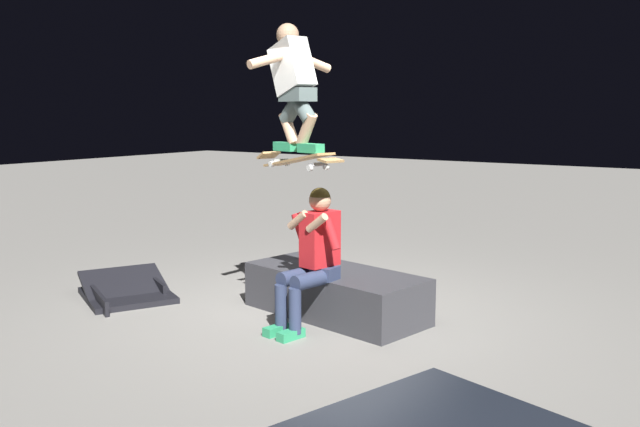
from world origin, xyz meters
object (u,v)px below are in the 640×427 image
person_sitting_on_ledge (312,252)px  skater_airborne (294,81)px  kicker_ramp (127,293)px  skateboard (298,160)px  ledge_box_main (335,293)px

person_sitting_on_ledge → skater_airborne: skater_airborne is taller
skater_airborne → kicker_ramp: 2.95m
skater_airborne → skateboard: bearing=163.2°
person_sitting_on_ledge → skateboard: size_ratio=1.24×
ledge_box_main → person_sitting_on_ledge: person_sitting_on_ledge is taller
skater_airborne → kicker_ramp: (2.00, 0.25, -2.16)m
ledge_box_main → skateboard: (0.10, 0.47, 1.30)m
ledge_box_main → skateboard: 1.39m
ledge_box_main → kicker_ramp: ledge_box_main is taller
person_sitting_on_ledge → kicker_ramp: 2.30m
skateboard → skater_airborne: bearing=-16.8°
ledge_box_main → person_sitting_on_ledge: bearing=94.8°
skateboard → kicker_ramp: 2.54m
kicker_ramp → skater_airborne: bearing=-172.9°
kicker_ramp → person_sitting_on_ledge: bearing=-173.5°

